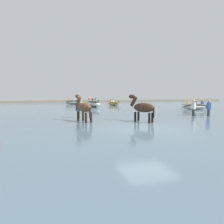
% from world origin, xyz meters
% --- Properties ---
extents(ground_plane, '(120.00, 120.00, 0.00)m').
position_xyz_m(ground_plane, '(0.00, 0.00, 0.00)').
color(ground_plane, '#756B56').
extents(water_surface, '(90.00, 90.00, 0.38)m').
position_xyz_m(water_surface, '(0.00, 10.00, 0.19)').
color(water_surface, slate).
rests_on(water_surface, ground).
extents(horse_lead_bay, '(0.96, 1.86, 2.04)m').
position_xyz_m(horse_lead_bay, '(-2.54, 3.35, 1.21)').
color(horse_lead_bay, brown).
rests_on(horse_lead_bay, ground).
extents(horse_trailing_dark_bay, '(1.24, 1.75, 2.02)m').
position_xyz_m(horse_trailing_dark_bay, '(0.85, 2.23, 1.20)').
color(horse_trailing_dark_bay, '#382319').
rests_on(horse_trailing_dark_bay, ground).
extents(boat_distant_east, '(3.33, 2.45, 1.17)m').
position_xyz_m(boat_distant_east, '(-1.03, 25.65, 0.73)').
color(boat_distant_east, '#B2AD9E').
rests_on(boat_distant_east, water_surface).
extents(boat_distant_west, '(1.67, 2.64, 0.98)m').
position_xyz_m(boat_distant_west, '(4.58, 20.33, 0.64)').
color(boat_distant_west, gold).
rests_on(boat_distant_west, water_surface).
extents(boat_mid_outer, '(3.19, 1.73, 1.06)m').
position_xyz_m(boat_mid_outer, '(11.01, 9.78, 0.68)').
color(boat_mid_outer, '#B2AD9E').
rests_on(boat_mid_outer, water_surface).
extents(boat_mid_channel, '(2.08, 4.06, 1.32)m').
position_xyz_m(boat_mid_channel, '(0.83, 17.65, 0.80)').
color(boat_mid_channel, silver).
rests_on(boat_mid_channel, water_surface).
extents(person_onlooker_left, '(0.28, 0.36, 1.63)m').
position_xyz_m(person_onlooker_left, '(7.18, 3.75, 0.87)').
color(person_onlooker_left, '#383842').
rests_on(person_onlooker_left, ground).
extents(person_wading_close, '(0.37, 0.32, 1.63)m').
position_xyz_m(person_wading_close, '(-2.62, 5.28, 0.87)').
color(person_wading_close, '#383842').
rests_on(person_wading_close, ground).
extents(person_spectator_far, '(0.25, 0.35, 1.63)m').
position_xyz_m(person_spectator_far, '(6.33, 4.43, 0.87)').
color(person_spectator_far, '#383842').
rests_on(person_spectator_far, ground).
extents(far_shoreline, '(80.00, 2.40, 0.81)m').
position_xyz_m(far_shoreline, '(0.00, 35.85, 0.40)').
color(far_shoreline, gray).
rests_on(far_shoreline, ground).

